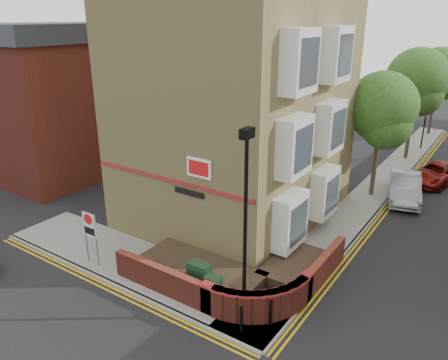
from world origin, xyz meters
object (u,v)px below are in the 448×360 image
(lamppost, at_px, (245,226))
(silver_car_near, at_px, (405,187))
(zone_sign, at_px, (90,229))
(utility_cabinet_large, at_px, (200,278))

(lamppost, distance_m, silver_car_near, 13.67)
(zone_sign, relative_size, silver_car_near, 0.50)
(lamppost, distance_m, utility_cabinet_large, 3.24)
(lamppost, bearing_deg, utility_cabinet_large, 176.99)
(lamppost, relative_size, silver_car_near, 1.44)
(utility_cabinet_large, distance_m, zone_sign, 4.86)
(lamppost, distance_m, zone_sign, 6.85)
(utility_cabinet_large, bearing_deg, silver_car_near, 73.50)
(zone_sign, bearing_deg, lamppost, 6.07)
(zone_sign, distance_m, silver_car_near, 16.43)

